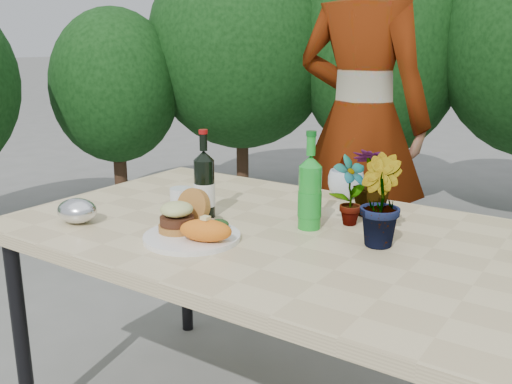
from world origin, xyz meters
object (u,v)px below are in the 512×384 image
Objects in this scene: dinner_plate at (192,237)px; person at (361,121)px; wine_bottle at (204,185)px; patio_table at (270,245)px.

dinner_plate is 1.38m from person.
dinner_plate is at bearing -55.07° from wine_bottle.
person is at bearing 94.81° from wine_bottle.
wine_bottle is 0.15× the size of person.
wine_bottle is (-0.24, -0.03, 0.16)m from patio_table.
person reaches higher than wine_bottle.
wine_bottle is at bearing 118.99° from dinner_plate.
wine_bottle reaches higher than dinner_plate.
patio_table is 0.26m from dinner_plate.
dinner_plate is 0.24m from wine_bottle.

